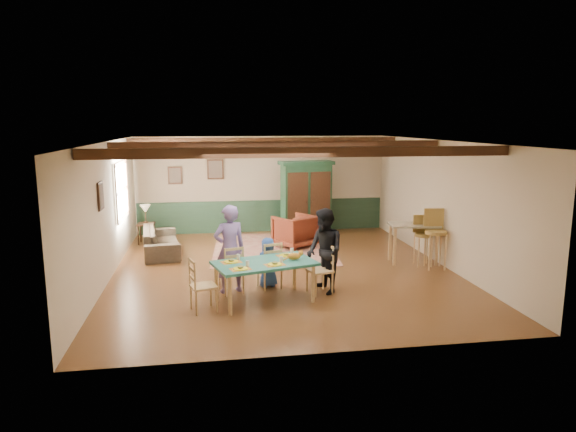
{
  "coord_description": "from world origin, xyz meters",
  "views": [
    {
      "loc": [
        -1.54,
        -10.34,
        3.08
      ],
      "look_at": [
        0.11,
        0.07,
        1.15
      ],
      "focal_mm": 32.0,
      "sensor_mm": 36.0,
      "label": 1
    }
  ],
  "objects": [
    {
      "name": "floor",
      "position": [
        0.0,
        0.0,
        0.0
      ],
      "size": [
        8.0,
        8.0,
        0.0
      ],
      "primitive_type": "plane",
      "color": "#563118",
      "rests_on": "ground"
    },
    {
      "name": "wall_back",
      "position": [
        0.0,
        4.0,
        1.35
      ],
      "size": [
        7.0,
        0.02,
        2.7
      ],
      "primitive_type": "cube",
      "color": "beige",
      "rests_on": "floor"
    },
    {
      "name": "wall_left",
      "position": [
        -3.5,
        0.0,
        1.35
      ],
      "size": [
        0.02,
        8.0,
        2.7
      ],
      "primitive_type": "cube",
      "color": "beige",
      "rests_on": "floor"
    },
    {
      "name": "wall_right",
      "position": [
        3.5,
        0.0,
        1.35
      ],
      "size": [
        0.02,
        8.0,
        2.7
      ],
      "primitive_type": "cube",
      "color": "beige",
      "rests_on": "floor"
    },
    {
      "name": "ceiling",
      "position": [
        0.0,
        0.0,
        2.7
      ],
      "size": [
        7.0,
        8.0,
        0.02
      ],
      "primitive_type": "cube",
      "color": "white",
      "rests_on": "wall_back"
    },
    {
      "name": "wainscot_back",
      "position": [
        0.0,
        3.98,
        0.45
      ],
      "size": [
        6.95,
        0.03,
        0.9
      ],
      "primitive_type": "cube",
      "color": "#203B29",
      "rests_on": "floor"
    },
    {
      "name": "ceiling_beam_front",
      "position": [
        0.0,
        -2.3,
        2.61
      ],
      "size": [
        6.95,
        0.16,
        0.16
      ],
      "primitive_type": "cube",
      "color": "black",
      "rests_on": "ceiling"
    },
    {
      "name": "ceiling_beam_mid",
      "position": [
        0.0,
        0.4,
        2.61
      ],
      "size": [
        6.95,
        0.16,
        0.16
      ],
      "primitive_type": "cube",
      "color": "black",
      "rests_on": "ceiling"
    },
    {
      "name": "ceiling_beam_back",
      "position": [
        0.0,
        3.0,
        2.61
      ],
      "size": [
        6.95,
        0.16,
        0.16
      ],
      "primitive_type": "cube",
      "color": "black",
      "rests_on": "ceiling"
    },
    {
      "name": "window_left",
      "position": [
        -3.47,
        1.7,
        1.55
      ],
      "size": [
        0.06,
        1.6,
        1.3
      ],
      "primitive_type": null,
      "color": "white",
      "rests_on": "wall_left"
    },
    {
      "name": "picture_left_wall",
      "position": [
        -3.47,
        -0.6,
        1.75
      ],
      "size": [
        0.04,
        0.42,
        0.52
      ],
      "primitive_type": null,
      "color": "#796A58",
      "rests_on": "wall_left"
    },
    {
      "name": "picture_back_a",
      "position": [
        -1.3,
        3.97,
        1.8
      ],
      "size": [
        0.45,
        0.04,
        0.55
      ],
      "primitive_type": null,
      "color": "#796A58",
      "rests_on": "wall_back"
    },
    {
      "name": "picture_back_b",
      "position": [
        -2.4,
        3.97,
        1.65
      ],
      "size": [
        0.38,
        0.04,
        0.48
      ],
      "primitive_type": null,
      "color": "#796A58",
      "rests_on": "wall_back"
    },
    {
      "name": "dining_table",
      "position": [
        -0.6,
        -1.85,
        0.35
      ],
      "size": [
        1.89,
        1.37,
        0.71
      ],
      "primitive_type": null,
      "rotation": [
        0.0,
        0.0,
        0.27
      ],
      "color": "#226C5E",
      "rests_on": "floor"
    },
    {
      "name": "dining_chair_far_left",
      "position": [
        -1.15,
        -1.3,
        0.45
      ],
      "size": [
        0.49,
        0.51,
        0.9
      ],
      "primitive_type": null,
      "rotation": [
        0.0,
        0.0,
        3.42
      ],
      "color": "tan",
      "rests_on": "floor"
    },
    {
      "name": "dining_chair_far_right",
      "position": [
        -0.42,
        -1.09,
        0.45
      ],
      "size": [
        0.49,
        0.51,
        0.9
      ],
      "primitive_type": null,
      "rotation": [
        0.0,
        0.0,
        3.42
      ],
      "color": "tan",
      "rests_on": "floor"
    },
    {
      "name": "dining_chair_end_left",
      "position": [
        -1.64,
        -2.14,
        0.45
      ],
      "size": [
        0.51,
        0.49,
        0.9
      ],
      "primitive_type": null,
      "rotation": [
        0.0,
        0.0,
        1.84
      ],
      "color": "tan",
      "rests_on": "floor"
    },
    {
      "name": "dining_chair_end_right",
      "position": [
        0.44,
        -1.55,
        0.45
      ],
      "size": [
        0.51,
        0.49,
        0.9
      ],
      "primitive_type": null,
      "rotation": [
        0.0,
        0.0,
        -1.3
      ],
      "color": "tan",
      "rests_on": "floor"
    },
    {
      "name": "person_man",
      "position": [
        -1.17,
        -1.22,
        0.81
      ],
      "size": [
        0.68,
        0.53,
        1.63
      ],
      "primitive_type": "imported",
      "rotation": [
        0.0,
        0.0,
        3.42
      ],
      "color": "#775FA3",
      "rests_on": "floor"
    },
    {
      "name": "person_woman",
      "position": [
        0.53,
        -1.53,
        0.78
      ],
      "size": [
        0.77,
        0.89,
        1.55
      ],
      "primitive_type": "imported",
      "rotation": [
        0.0,
        0.0,
        -1.3
      ],
      "color": "black",
      "rests_on": "floor"
    },
    {
      "name": "person_child",
      "position": [
        -0.44,
        -1.02,
        0.47
      ],
      "size": [
        0.53,
        0.42,
        0.95
      ],
      "primitive_type": "imported",
      "rotation": [
        0.0,
        0.0,
        3.42
      ],
      "color": "#284EA1",
      "rests_on": "floor"
    },
    {
      "name": "cat",
      "position": [
        -0.08,
        -1.8,
        0.79
      ],
      "size": [
        0.36,
        0.22,
        0.17
      ],
      "primitive_type": null,
      "rotation": [
        0.0,
        0.0,
        0.27
      ],
      "color": "#BE7521",
      "rests_on": "dining_table"
    },
    {
      "name": "place_setting_near_left",
      "position": [
        -1.04,
        -2.21,
        0.76
      ],
      "size": [
        0.44,
        0.37,
        0.11
      ],
      "primitive_type": null,
      "rotation": [
        0.0,
        0.0,
        0.27
      ],
      "color": "yellow",
      "rests_on": "dining_table"
    },
    {
      "name": "place_setting_near_center",
      "position": [
        -0.45,
        -2.05,
        0.76
      ],
      "size": [
        0.44,
        0.37,
        0.11
      ],
      "primitive_type": null,
      "rotation": [
        0.0,
        0.0,
        0.27
      ],
      "color": "yellow",
      "rests_on": "dining_table"
    },
    {
      "name": "place_setting_far_left",
      "position": [
        -1.16,
        -1.76,
        0.76
      ],
      "size": [
        0.44,
        0.37,
        0.11
      ],
      "primitive_type": null,
      "rotation": [
        0.0,
        0.0,
        0.27
      ],
      "color": "yellow",
      "rests_on": "dining_table"
    },
    {
      "name": "place_setting_far_right",
      "position": [
        -0.16,
        -1.48,
        0.76
      ],
      "size": [
        0.44,
        0.37,
        0.11
      ],
      "primitive_type": null,
      "rotation": [
        0.0,
        0.0,
        0.27
      ],
      "color": "yellow",
      "rests_on": "dining_table"
    },
    {
      "name": "area_rug",
      "position": [
        0.03,
        1.9,
        0.01
      ],
      "size": [
        3.14,
        3.64,
        0.01
      ],
      "primitive_type": "cube",
      "rotation": [
        0.0,
        0.0,
        -0.08
      ],
      "color": "beige",
      "rests_on": "floor"
    },
    {
      "name": "armoire",
      "position": [
        1.12,
        3.25,
        1.02
      ],
      "size": [
        1.51,
        0.76,
        2.05
      ],
      "primitive_type": "cube",
      "rotation": [
        0.0,
        0.0,
        0.13
      ],
      "color": "#163722",
      "rests_on": "floor"
    },
    {
      "name": "armchair",
      "position": [
        0.6,
        2.01,
        0.41
      ],
      "size": [
        1.2,
        1.21,
        0.81
      ],
      "primitive_type": "imported",
      "rotation": [
        0.0,
        0.0,
        -2.61
      ],
      "color": "#43150D",
      "rests_on": "floor"
    },
    {
      "name": "sofa",
      "position": [
        -2.66,
        1.9,
        0.3
      ],
      "size": [
        1.03,
        2.12,
        0.6
      ],
      "primitive_type": "imported",
      "rotation": [
        0.0,
        0.0,
        1.69
      ],
      "color": "#392F23",
      "rests_on": "floor"
    },
    {
      "name": "end_table",
      "position": [
        -3.12,
        2.97,
        0.26
      ],
      "size": [
        0.45,
        0.45,
        0.53
      ],
      "primitive_type": null,
      "rotation": [
        0.0,
        0.0,
        -0.04
      ],
      "color": "black",
      "rests_on": "floor"
    },
    {
      "name": "table_lamp",
      "position": [
        -3.12,
        2.97,
        0.77
      ],
      "size": [
        0.28,
        0.28,
        0.48
      ],
      "primitive_type": null,
      "rotation": [
        0.0,
        0.0,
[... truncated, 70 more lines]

